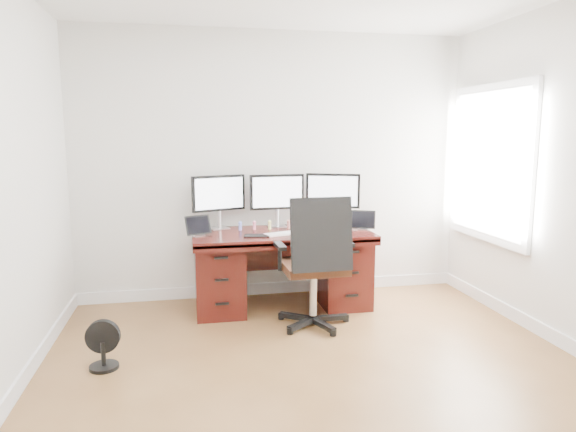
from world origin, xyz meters
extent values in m
plane|color=brown|center=(0.00, 0.00, 0.00)|extent=(4.50, 4.50, 0.00)
cube|color=silver|center=(0.00, 2.25, 1.35)|extent=(4.00, 0.10, 2.70)
cube|color=white|center=(1.97, 1.50, 1.40)|extent=(0.04, 1.30, 1.50)
cube|color=white|center=(1.95, 1.50, 1.40)|extent=(0.01, 1.15, 1.35)
cube|color=#3D0F0C|center=(0.00, 1.80, 0.72)|extent=(1.70, 0.80, 0.05)
cube|color=#3D0F0C|center=(-0.60, 1.83, 0.35)|extent=(0.45, 0.70, 0.70)
cube|color=#3D0F0C|center=(0.60, 1.83, 0.35)|extent=(0.45, 0.70, 0.70)
cube|color=black|center=(0.00, 2.10, 0.50)|extent=(0.74, 0.03, 0.40)
cylinder|color=black|center=(0.18, 1.28, 0.04)|extent=(0.64, 0.64, 0.09)
cylinder|color=silver|center=(0.18, 1.28, 0.31)|extent=(0.07, 0.07, 0.44)
cube|color=#402113|center=(0.18, 1.28, 0.53)|extent=(0.54, 0.52, 0.08)
cube|color=black|center=(0.19, 1.03, 0.86)|extent=(0.51, 0.07, 0.61)
cube|color=black|center=(-0.12, 1.27, 0.73)|extent=(0.07, 0.27, 0.03)
cube|color=black|center=(0.48, 1.28, 0.73)|extent=(0.07, 0.27, 0.03)
cylinder|color=black|center=(-1.51, 0.73, 0.01)|extent=(0.21, 0.21, 0.03)
cylinder|color=black|center=(-1.51, 0.73, 0.11)|extent=(0.03, 0.03, 0.17)
cylinder|color=black|center=(-1.51, 0.73, 0.24)|extent=(0.25, 0.07, 0.24)
cube|color=silver|center=(-0.58, 2.07, 0.76)|extent=(0.22, 0.19, 0.01)
cylinder|color=silver|center=(-0.58, 2.07, 0.84)|extent=(0.04, 0.04, 0.18)
cube|color=black|center=(-0.58, 2.07, 1.10)|extent=(0.53, 0.22, 0.35)
cube|color=white|center=(-0.57, 2.05, 1.10)|extent=(0.47, 0.18, 0.30)
cube|color=silver|center=(0.00, 2.07, 0.76)|extent=(0.19, 0.15, 0.01)
cylinder|color=silver|center=(0.00, 2.07, 0.84)|extent=(0.04, 0.04, 0.18)
cube|color=black|center=(0.00, 2.07, 1.10)|extent=(0.55, 0.08, 0.35)
cube|color=white|center=(0.00, 2.05, 1.10)|extent=(0.50, 0.04, 0.30)
cube|color=silver|center=(0.58, 2.07, 0.76)|extent=(0.22, 0.20, 0.01)
cylinder|color=silver|center=(0.58, 2.07, 0.84)|extent=(0.04, 0.04, 0.18)
cube|color=black|center=(0.58, 2.07, 1.10)|extent=(0.52, 0.24, 0.35)
cube|color=white|center=(0.57, 2.05, 1.10)|extent=(0.46, 0.19, 0.30)
cube|color=silver|center=(-0.79, 1.75, 0.76)|extent=(0.12, 0.11, 0.01)
cube|color=black|center=(-0.79, 1.75, 0.85)|extent=(0.25, 0.16, 0.17)
cube|color=silver|center=(0.80, 1.75, 0.76)|extent=(0.12, 0.11, 0.01)
cube|color=black|center=(0.80, 1.75, 0.85)|extent=(0.25, 0.16, 0.17)
cube|color=white|center=(-0.03, 1.67, 0.76)|extent=(0.34, 0.23, 0.01)
cube|color=#B9BCC1|center=(0.28, 1.58, 0.76)|extent=(0.14, 0.14, 0.01)
cube|color=black|center=(-0.27, 1.63, 0.76)|extent=(0.25, 0.19, 0.01)
cube|color=black|center=(0.02, 1.75, 0.76)|extent=(0.15, 0.12, 0.01)
cylinder|color=#677CDC|center=(-0.39, 1.95, 0.78)|extent=(0.03, 0.03, 0.06)
sphere|color=#677CDC|center=(-0.39, 1.95, 0.82)|extent=(0.04, 0.04, 0.04)
cylinder|color=pink|center=(-0.25, 1.95, 0.78)|extent=(0.03, 0.03, 0.06)
sphere|color=pink|center=(-0.25, 1.95, 0.82)|extent=(0.04, 0.04, 0.04)
cylinder|color=#DDDF77|center=(-0.10, 1.95, 0.78)|extent=(0.03, 0.03, 0.06)
sphere|color=#DDDF77|center=(-0.10, 1.95, 0.82)|extent=(0.04, 0.04, 0.04)
cylinder|color=#915449|center=(0.09, 1.95, 0.78)|extent=(0.03, 0.03, 0.06)
sphere|color=#915449|center=(0.09, 1.95, 0.82)|extent=(0.04, 0.04, 0.04)
camera|label=1|loc=(-0.88, -2.95, 1.67)|focal=32.00mm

